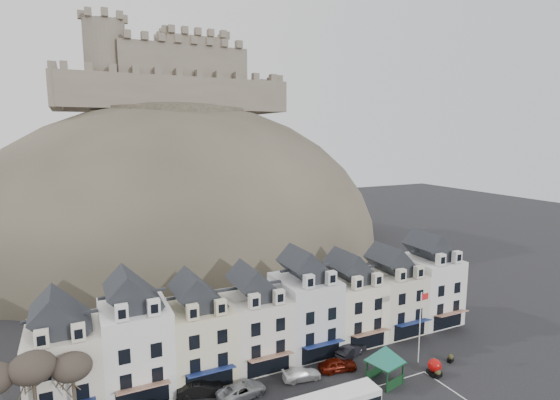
{
  "coord_description": "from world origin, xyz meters",
  "views": [
    {
      "loc": [
        -21.87,
        -29.62,
        26.98
      ],
      "look_at": [
        3.77,
        24.0,
        17.87
      ],
      "focal_mm": 28.0,
      "sensor_mm": 36.0,
      "label": 1
    }
  ],
  "objects_px": {
    "car_white": "(302,374)",
    "car_charcoal": "(351,350)",
    "car_silver": "(242,390)",
    "bus_shelter": "(385,354)",
    "car_maroon": "(338,365)",
    "car_black": "(200,389)",
    "flagpole": "(421,322)",
    "red_buoy": "(434,367)"
  },
  "relations": [
    {
      "from": "car_white",
      "to": "car_charcoal",
      "type": "distance_m",
      "value": 8.16
    },
    {
      "from": "car_silver",
      "to": "bus_shelter",
      "type": "bearing_deg",
      "value": -115.36
    },
    {
      "from": "car_silver",
      "to": "car_maroon",
      "type": "xyz_separation_m",
      "value": [
        11.69,
        0.0,
        0.03
      ]
    },
    {
      "from": "car_black",
      "to": "car_silver",
      "type": "height_order",
      "value": "car_black"
    },
    {
      "from": "flagpole",
      "to": "car_black",
      "type": "height_order",
      "value": "flagpole"
    },
    {
      "from": "car_silver",
      "to": "car_black",
      "type": "bearing_deg",
      "value": 51.61
    },
    {
      "from": "car_silver",
      "to": "car_maroon",
      "type": "bearing_deg",
      "value": -99.75
    },
    {
      "from": "car_silver",
      "to": "flagpole",
      "type": "bearing_deg",
      "value": -106.36
    },
    {
      "from": "red_buoy",
      "to": "flagpole",
      "type": "bearing_deg",
      "value": 81.31
    },
    {
      "from": "car_black",
      "to": "flagpole",
      "type": "bearing_deg",
      "value": -89.23
    },
    {
      "from": "car_white",
      "to": "car_maroon",
      "type": "height_order",
      "value": "car_maroon"
    },
    {
      "from": "bus_shelter",
      "to": "car_black",
      "type": "bearing_deg",
      "value": 147.94
    },
    {
      "from": "flagpole",
      "to": "car_charcoal",
      "type": "xyz_separation_m",
      "value": [
        -6.49,
        4.7,
        -4.22
      ]
    },
    {
      "from": "car_white",
      "to": "car_black",
      "type": "bearing_deg",
      "value": 87.42
    },
    {
      "from": "flagpole",
      "to": "car_charcoal",
      "type": "bearing_deg",
      "value": 144.13
    },
    {
      "from": "car_white",
      "to": "car_maroon",
      "type": "bearing_deg",
      "value": -84.89
    },
    {
      "from": "bus_shelter",
      "to": "car_silver",
      "type": "bearing_deg",
      "value": 150.77
    },
    {
      "from": "car_white",
      "to": "car_maroon",
      "type": "distance_m",
      "value": 4.56
    },
    {
      "from": "bus_shelter",
      "to": "car_white",
      "type": "relative_size",
      "value": 1.51
    },
    {
      "from": "red_buoy",
      "to": "car_silver",
      "type": "height_order",
      "value": "red_buoy"
    },
    {
      "from": "red_buoy",
      "to": "flagpole",
      "type": "distance_m",
      "value": 4.98
    },
    {
      "from": "car_black",
      "to": "car_charcoal",
      "type": "bearing_deg",
      "value": -78.64
    },
    {
      "from": "bus_shelter",
      "to": "car_black",
      "type": "xyz_separation_m",
      "value": [
        -18.86,
        6.29,
        -2.52
      ]
    },
    {
      "from": "red_buoy",
      "to": "car_white",
      "type": "xyz_separation_m",
      "value": [
        -13.95,
        5.59,
        -0.33
      ]
    },
    {
      "from": "red_buoy",
      "to": "flagpole",
      "type": "relative_size",
      "value": 0.22
    },
    {
      "from": "bus_shelter",
      "to": "car_black",
      "type": "height_order",
      "value": "bus_shelter"
    },
    {
      "from": "car_charcoal",
      "to": "bus_shelter",
      "type": "bearing_deg",
      "value": 160.69
    },
    {
      "from": "car_black",
      "to": "car_charcoal",
      "type": "height_order",
      "value": "car_black"
    },
    {
      "from": "flagpole",
      "to": "car_maroon",
      "type": "relative_size",
      "value": 1.96
    },
    {
      "from": "flagpole",
      "to": "car_silver",
      "type": "height_order",
      "value": "flagpole"
    },
    {
      "from": "car_maroon",
      "to": "car_silver",
      "type": "bearing_deg",
      "value": 99.24
    },
    {
      "from": "bus_shelter",
      "to": "car_charcoal",
      "type": "height_order",
      "value": "bus_shelter"
    },
    {
      "from": "flagpole",
      "to": "car_charcoal",
      "type": "distance_m",
      "value": 9.05
    },
    {
      "from": "bus_shelter",
      "to": "red_buoy",
      "type": "distance_m",
      "value": 6.6
    },
    {
      "from": "car_white",
      "to": "car_maroon",
      "type": "xyz_separation_m",
      "value": [
        4.56,
        -0.18,
        0.13
      ]
    },
    {
      "from": "red_buoy",
      "to": "flagpole",
      "type": "height_order",
      "value": "flagpole"
    },
    {
      "from": "car_silver",
      "to": "car_white",
      "type": "height_order",
      "value": "car_silver"
    },
    {
      "from": "red_buoy",
      "to": "car_silver",
      "type": "xyz_separation_m",
      "value": [
        -21.08,
        5.42,
        -0.23
      ]
    },
    {
      "from": "bus_shelter",
      "to": "car_maroon",
      "type": "height_order",
      "value": "bus_shelter"
    },
    {
      "from": "flagpole",
      "to": "car_black",
      "type": "relative_size",
      "value": 1.81
    },
    {
      "from": "car_maroon",
      "to": "car_charcoal",
      "type": "height_order",
      "value": "car_maroon"
    },
    {
      "from": "car_black",
      "to": "car_white",
      "type": "height_order",
      "value": "car_black"
    }
  ]
}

